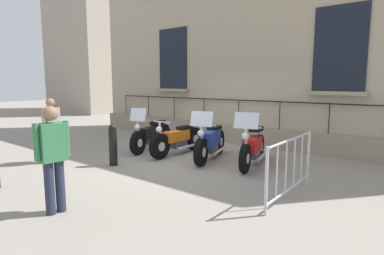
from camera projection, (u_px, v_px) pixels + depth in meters
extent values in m
plane|color=gray|center=(189.00, 158.00, 8.29)|extent=(60.00, 60.00, 0.00)
cube|color=tan|center=(247.00, 32.00, 10.05)|extent=(0.60, 13.10, 7.11)
cube|color=gray|center=(239.00, 134.00, 10.21)|extent=(0.20, 13.10, 0.60)
cube|color=black|center=(340.00, 49.00, 8.13)|extent=(0.06, 1.31, 2.18)
cube|color=gray|center=(336.00, 93.00, 8.23)|extent=(0.24, 1.51, 0.10)
cube|color=black|center=(173.00, 59.00, 11.68)|extent=(0.06, 1.31, 2.18)
cube|color=gray|center=(172.00, 90.00, 11.78)|extent=(0.24, 1.51, 0.10)
cube|color=black|center=(239.00, 100.00, 10.03)|extent=(0.03, 11.01, 0.03)
cylinder|color=black|center=(126.00, 105.00, 13.47)|extent=(0.02, 0.02, 0.81)
cylinder|color=black|center=(148.00, 107.00, 12.63)|extent=(0.02, 0.02, 0.81)
cylinder|color=black|center=(174.00, 108.00, 11.78)|extent=(0.02, 0.02, 0.81)
cylinder|color=black|center=(204.00, 110.00, 10.93)|extent=(0.02, 0.02, 0.81)
cylinder|color=black|center=(239.00, 113.00, 10.08)|extent=(0.02, 0.02, 0.81)
cylinder|color=black|center=(280.00, 116.00, 9.24)|extent=(0.02, 0.02, 0.81)
cylinder|color=black|center=(329.00, 119.00, 8.39)|extent=(0.02, 0.02, 0.81)
cylinder|color=black|center=(138.00, 143.00, 8.65)|extent=(0.67, 0.30, 0.66)
cylinder|color=silver|center=(138.00, 143.00, 8.65)|extent=(0.26, 0.20, 0.23)
cylinder|color=black|center=(164.00, 134.00, 10.06)|extent=(0.67, 0.30, 0.66)
cylinder|color=silver|center=(164.00, 134.00, 10.06)|extent=(0.26, 0.20, 0.23)
cube|color=black|center=(151.00, 132.00, 9.28)|extent=(1.08, 0.54, 0.31)
cube|color=#4C4C51|center=(153.00, 139.00, 9.40)|extent=(0.66, 0.37, 0.23)
cube|color=black|center=(158.00, 123.00, 9.63)|extent=(0.63, 0.39, 0.10)
cylinder|color=silver|center=(139.00, 131.00, 8.65)|extent=(0.17, 0.10, 0.63)
cylinder|color=silver|center=(139.00, 120.00, 8.65)|extent=(0.19, 0.55, 0.04)
sphere|color=white|center=(137.00, 127.00, 8.57)|extent=(0.16, 0.16, 0.16)
cylinder|color=silver|center=(160.00, 142.00, 9.56)|extent=(0.93, 0.34, 0.08)
cube|color=silver|center=(138.00, 115.00, 8.57)|extent=(0.25, 0.48, 0.36)
cylinder|color=black|center=(160.00, 146.00, 8.15)|extent=(0.67, 0.15, 0.67)
cylinder|color=silver|center=(160.00, 146.00, 8.15)|extent=(0.24, 0.16, 0.23)
cylinder|color=black|center=(194.00, 138.00, 9.31)|extent=(0.67, 0.15, 0.67)
cylinder|color=silver|center=(194.00, 138.00, 9.31)|extent=(0.24, 0.16, 0.23)
cube|color=orange|center=(177.00, 136.00, 8.66)|extent=(0.87, 0.28, 0.28)
cube|color=#4C4C51|center=(179.00, 143.00, 8.77)|extent=(0.52, 0.22, 0.23)
cube|color=black|center=(185.00, 128.00, 8.91)|extent=(0.49, 0.24, 0.10)
cylinder|color=silver|center=(161.00, 134.00, 8.14)|extent=(0.16, 0.06, 0.64)
cylinder|color=silver|center=(162.00, 122.00, 8.14)|extent=(0.05, 0.56, 0.04)
sphere|color=white|center=(159.00, 129.00, 8.07)|extent=(0.16, 0.16, 0.16)
cylinder|color=silver|center=(187.00, 147.00, 8.83)|extent=(0.78, 0.10, 0.08)
cylinder|color=black|center=(201.00, 152.00, 7.50)|extent=(0.67, 0.34, 0.66)
cylinder|color=silver|center=(201.00, 152.00, 7.50)|extent=(0.27, 0.23, 0.23)
cylinder|color=black|center=(219.00, 142.00, 8.84)|extent=(0.67, 0.34, 0.66)
cylinder|color=silver|center=(219.00, 142.00, 8.84)|extent=(0.27, 0.23, 0.23)
cube|color=#1E389E|center=(210.00, 138.00, 8.09)|extent=(0.95, 0.55, 0.37)
cube|color=#4C4C51|center=(211.00, 147.00, 8.22)|extent=(0.59, 0.39, 0.23)
cube|color=black|center=(214.00, 128.00, 8.40)|extent=(0.56, 0.41, 0.10)
cylinder|color=silver|center=(202.00, 139.00, 7.50)|extent=(0.17, 0.10, 0.65)
cylinder|color=silver|center=(203.00, 125.00, 7.50)|extent=(0.23, 0.64, 0.04)
sphere|color=white|center=(201.00, 133.00, 7.41)|extent=(0.16, 0.16, 0.16)
cylinder|color=silver|center=(219.00, 151.00, 8.34)|extent=(0.80, 0.32, 0.08)
cube|color=silver|center=(202.00, 119.00, 7.42)|extent=(0.28, 0.55, 0.36)
cylinder|color=black|center=(245.00, 158.00, 6.92)|extent=(0.65, 0.27, 0.64)
cylinder|color=silver|center=(245.00, 158.00, 6.92)|extent=(0.25, 0.19, 0.22)
cylinder|color=black|center=(259.00, 147.00, 8.18)|extent=(0.65, 0.27, 0.64)
cylinder|color=silver|center=(259.00, 147.00, 8.18)|extent=(0.25, 0.19, 0.22)
cube|color=red|center=(252.00, 144.00, 7.48)|extent=(0.86, 0.48, 0.31)
cube|color=#4C4C51|center=(253.00, 153.00, 7.60)|extent=(0.53, 0.35, 0.22)
cube|color=black|center=(256.00, 129.00, 7.74)|extent=(0.51, 0.37, 0.10)
cylinder|color=silver|center=(246.00, 143.00, 6.92)|extent=(0.17, 0.10, 0.69)
cylinder|color=silver|center=(247.00, 127.00, 6.92)|extent=(0.19, 0.64, 0.04)
sphere|color=white|center=(245.00, 136.00, 6.83)|extent=(0.16, 0.16, 0.16)
cylinder|color=silver|center=(261.00, 157.00, 7.69)|extent=(0.73, 0.26, 0.08)
cube|color=silver|center=(246.00, 121.00, 6.84)|extent=(0.25, 0.54, 0.36)
cylinder|color=#B7B7BF|center=(308.00, 158.00, 6.13)|extent=(0.05, 0.05, 1.05)
cylinder|color=#B7B7BF|center=(266.00, 181.00, 4.65)|extent=(0.05, 0.05, 1.05)
cylinder|color=#B7B7BF|center=(291.00, 139.00, 5.32)|extent=(1.89, 0.06, 0.04)
cylinder|color=#B7B7BF|center=(289.00, 189.00, 5.44)|extent=(1.89, 0.06, 0.04)
cylinder|color=#B7B7BF|center=(302.00, 157.00, 5.82)|extent=(0.02, 0.02, 0.87)
cylinder|color=#B7B7BF|center=(294.00, 161.00, 5.53)|extent=(0.02, 0.02, 0.87)
cylinder|color=#B7B7BF|center=(286.00, 166.00, 5.23)|extent=(0.02, 0.02, 0.87)
cylinder|color=#B7B7BF|center=(277.00, 171.00, 4.94)|extent=(0.02, 0.02, 0.87)
cylinder|color=black|center=(113.00, 148.00, 7.52)|extent=(0.19, 0.19, 0.86)
sphere|color=black|center=(112.00, 128.00, 7.45)|extent=(0.18, 0.18, 0.18)
cylinder|color=#47382D|center=(50.00, 147.00, 7.73)|extent=(0.14, 0.14, 0.79)
cylinder|color=#47382D|center=(56.00, 146.00, 7.88)|extent=(0.14, 0.14, 0.79)
cube|color=gray|center=(51.00, 120.00, 7.71)|extent=(0.40, 0.30, 0.56)
sphere|color=#8C664C|center=(50.00, 103.00, 7.65)|extent=(0.21, 0.21, 0.21)
cylinder|color=gray|center=(44.00, 120.00, 7.51)|extent=(0.09, 0.09, 0.53)
cylinder|color=gray|center=(58.00, 118.00, 7.90)|extent=(0.09, 0.09, 0.53)
cylinder|color=#23283D|center=(60.00, 186.00, 4.83)|extent=(0.14, 0.14, 0.81)
cylinder|color=#23283D|center=(50.00, 188.00, 4.71)|extent=(0.14, 0.14, 0.81)
cube|color=#337247|center=(52.00, 142.00, 4.67)|extent=(0.38, 0.25, 0.57)
sphere|color=#8C664C|center=(50.00, 113.00, 4.61)|extent=(0.22, 0.22, 0.22)
cylinder|color=#337247|center=(66.00, 138.00, 4.83)|extent=(0.09, 0.09, 0.54)
cylinder|color=#337247|center=(36.00, 142.00, 4.51)|extent=(0.09, 0.09, 0.54)
cube|color=#9E9384|center=(95.00, 38.00, 21.54)|extent=(4.64, 5.24, 9.89)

